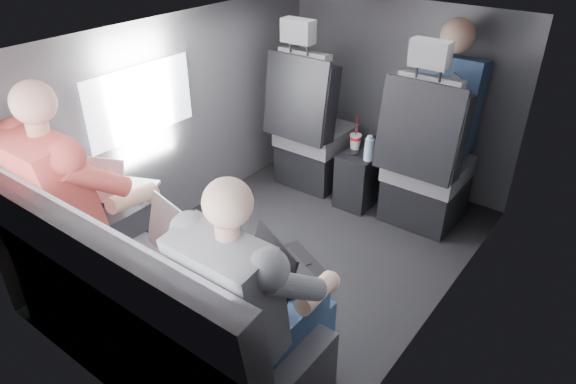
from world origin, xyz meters
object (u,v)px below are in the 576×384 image
Objects in this scene: front_seat_right at (425,169)px; passenger_rear_left at (81,202)px; front_seat_left at (311,135)px; soda_cup at (355,141)px; laptop_silver at (190,237)px; passenger_front_right at (446,105)px; center_console at (365,174)px; rear_bench at (152,315)px; passenger_rear_right at (254,301)px; laptop_white at (113,185)px; water_bottle at (369,149)px; laptop_black at (286,267)px.

passenger_rear_left is at bearing -119.37° from front_seat_right.
front_seat_left is 0.39m from soda_cup.
passenger_front_right is at bearing 78.85° from laptop_silver.
laptop_silver is at bearing 11.96° from passenger_rear_left.
center_console is 0.37× the size of passenger_rear_left.
front_seat_right reaches higher than rear_bench.
front_seat_left is at bearing -163.74° from passenger_front_right.
laptop_silver is 0.45× the size of passenger_front_right.
passenger_rear_right is (1.10, 0.00, -0.04)m from passenger_rear_left.
laptop_silver is at bearing -88.23° from center_console.
front_seat_left is at bearing 84.21° from laptop_white.
soda_cup is 0.18m from water_bottle.
laptop_silver reaches higher than soda_cup.
front_seat_left is 1.62m from laptop_white.
center_console is 1.94m from rear_bench.
soda_cup reaches higher than center_console.
passenger_front_right reaches higher than rear_bench.
laptop_white is 0.67m from laptop_silver.
passenger_rear_right is at bearing 0.08° from passenger_rear_left.
rear_bench reaches higher than water_bottle.
rear_bench is at bearing -103.27° from laptop_silver.
front_seat_right is at bearing 92.67° from passenger_rear_right.
front_seat_right is at bearing -5.07° from center_console.
front_seat_right is at bearing 76.68° from laptop_silver.
soda_cup is 0.62× the size of laptop_silver.
front_seat_left reaches higher than water_bottle.
front_seat_left is 0.99m from passenger_front_right.
passenger_rear_right is (0.48, -0.13, -0.02)m from laptop_silver.
laptop_black is (1.13, 0.01, -0.00)m from laptop_white.
laptop_white reaches higher than water_bottle.
passenger_rear_left is (0.04, -0.22, 0.02)m from laptop_white.
passenger_front_right reaches higher than passenger_rear_right.
front_seat_left reaches higher than passenger_rear_right.
passenger_front_right is at bearing 78.63° from rear_bench.
rear_bench is at bearing -90.00° from center_console.
laptop_white is at bearing 101.57° from passenger_rear_left.
water_bottle is 0.14× the size of passenger_rear_left.
laptop_black reaches higher than center_console.
laptop_white is 0.47× the size of passenger_front_right.
laptop_white reaches higher than soda_cup.
front_seat_left is 2.64× the size of center_console.
center_console is 0.54× the size of passenger_front_right.
center_console is at bearing 90.00° from rear_bench.
front_seat_right reaches higher than soda_cup.
passenger_rear_left is at bearing -111.10° from water_bottle.
front_seat_left is 0.56m from water_bottle.
passenger_rear_left reaches higher than rear_bench.
passenger_front_right is at bearing 92.77° from passenger_rear_right.
passenger_rear_right is at bearing -61.42° from front_seat_left.
front_seat_left reaches higher than laptop_silver.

